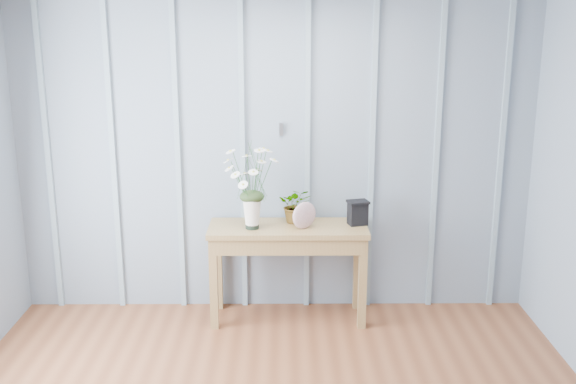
{
  "coord_description": "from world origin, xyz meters",
  "views": [
    {
      "loc": [
        0.07,
        -2.86,
        2.3
      ],
      "look_at": [
        0.1,
        1.94,
        1.03
      ],
      "focal_mm": 42.0,
      "sensor_mm": 36.0,
      "label": 1
    }
  ],
  "objects_px": {
    "daisy_vase": "(252,177)",
    "carved_box": "(358,212)",
    "sideboard": "(288,240)",
    "felt_disc_vessel": "(304,215)"
  },
  "relations": [
    {
      "from": "carved_box",
      "to": "sideboard",
      "type": "bearing_deg",
      "value": -176.25
    },
    {
      "from": "felt_disc_vessel",
      "to": "carved_box",
      "type": "xyz_separation_m",
      "value": [
        0.41,
        0.1,
        -0.01
      ]
    },
    {
      "from": "daisy_vase",
      "to": "carved_box",
      "type": "distance_m",
      "value": 0.86
    },
    {
      "from": "sideboard",
      "to": "carved_box",
      "type": "distance_m",
      "value": 0.57
    },
    {
      "from": "felt_disc_vessel",
      "to": "daisy_vase",
      "type": "bearing_deg",
      "value": 146.65
    },
    {
      "from": "daisy_vase",
      "to": "felt_disc_vessel",
      "type": "xyz_separation_m",
      "value": [
        0.39,
        -0.01,
        -0.3
      ]
    },
    {
      "from": "daisy_vase",
      "to": "carved_box",
      "type": "height_order",
      "value": "daisy_vase"
    },
    {
      "from": "sideboard",
      "to": "carved_box",
      "type": "xyz_separation_m",
      "value": [
        0.53,
        0.03,
        0.21
      ]
    },
    {
      "from": "sideboard",
      "to": "carved_box",
      "type": "bearing_deg",
      "value": 3.75
    },
    {
      "from": "daisy_vase",
      "to": "carved_box",
      "type": "bearing_deg",
      "value": 6.45
    }
  ]
}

